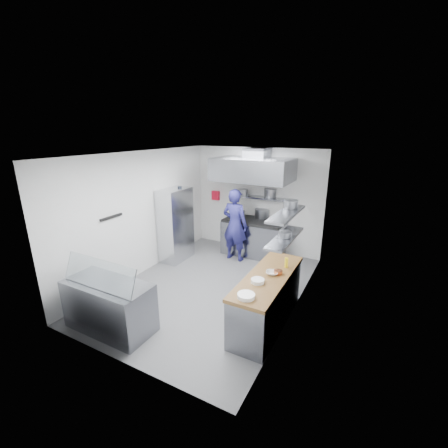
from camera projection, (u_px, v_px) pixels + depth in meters
The scene contains 35 objects.
floor at pixel (211, 287), 6.45m from camera, with size 5.00×5.00×0.00m, color #505052.
ceiling at pixel (209, 154), 5.61m from camera, with size 5.00×5.00×0.00m, color silver.
wall_back at pixel (257, 200), 8.13m from camera, with size 3.60×0.02×2.80m, color white.
wall_front at pixel (113, 276), 3.92m from camera, with size 3.60×0.02×2.80m, color white.
wall_left at pixel (142, 214), 6.83m from camera, with size 5.00×0.02×2.80m, color white.
wall_right at pixel (299, 239), 5.22m from camera, with size 5.00×0.02×2.80m, color white.
gas_range at pixel (253, 238), 8.04m from camera, with size 1.60×0.80×0.90m, color gray.
cooktop at pixel (254, 221), 7.89m from camera, with size 1.57×0.78×0.06m, color black.
stock_pot_left at pixel (239, 214), 8.06m from camera, with size 0.28×0.28×0.20m, color slate.
stock_pot_mid at pixel (262, 213), 8.08m from camera, with size 0.38×0.38×0.24m, color slate.
over_range_shelf at pixel (258, 197), 7.92m from camera, with size 1.60×0.30×0.04m, color gray.
shelf_pot_a at pixel (243, 192), 7.99m from camera, with size 0.26×0.26×0.18m, color slate.
shelf_pot_b at pixel (270, 193), 7.86m from camera, with size 0.32×0.32×0.22m, color slate.
extractor_hood at pixel (253, 169), 7.33m from camera, with size 1.90×1.15×0.55m, color gray.
hood_duct at pixel (257, 153), 7.41m from camera, with size 0.55×0.55×0.24m, color slate.
red_firebox at pixel (216, 195), 8.63m from camera, with size 0.22×0.10×0.26m, color red.
chef at pixel (235, 225), 7.57m from camera, with size 0.68×0.44×1.86m, color navy.
wire_rack at pixel (176, 225), 7.58m from camera, with size 0.50×0.90×1.85m, color silver.
rack_bin_a at pixel (182, 227), 7.82m from camera, with size 0.16×0.20×0.18m, color white.
rack_bin_b at pixel (189, 206), 7.98m from camera, with size 0.14×0.18×0.16m, color yellow.
rack_jar at pixel (180, 190), 7.44m from camera, with size 0.10×0.10×0.18m, color black.
knife_strip at pixel (111, 217), 6.02m from camera, with size 0.04×0.55×0.05m, color black.
prep_counter_base at pixel (267, 300), 5.15m from camera, with size 0.62×2.00×0.84m, color gray.
prep_counter_top at pixel (268, 277), 5.02m from camera, with size 0.65×2.04×0.06m, color brown.
plate_stack_a at pixel (246, 296), 4.33m from camera, with size 0.26×0.26×0.06m, color white.
plate_stack_b at pixel (258, 281), 4.76m from camera, with size 0.22×0.22×0.06m, color white.
copper_pan at pixel (278, 272), 5.06m from camera, with size 0.14×0.14×0.06m, color #BD6135.
squeeze_bottle at pixel (286, 263), 5.28m from camera, with size 0.06×0.06×0.18m, color yellow.
mixing_bowl at pixel (272, 273), 5.04m from camera, with size 0.21×0.21×0.05m, color white.
wall_shelf_lower at pixel (285, 238), 5.01m from camera, with size 0.30×1.30×0.04m, color gray.
wall_shelf_upper at pixel (287, 214), 4.88m from camera, with size 0.30×1.30×0.04m, color gray.
shelf_pot_c at pixel (285, 235), 4.96m from camera, with size 0.20×0.20×0.10m, color slate.
shelf_pot_d at pixel (291, 204), 5.14m from camera, with size 0.25×0.25×0.14m, color slate.
display_case at pixel (110, 306), 4.98m from camera, with size 1.50×0.70×0.85m, color gray.
display_glass at pixel (99, 274), 4.69m from camera, with size 1.47×0.02×0.45m, color silver.
Camera 1 is at (2.94, -4.94, 3.22)m, focal length 24.00 mm.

